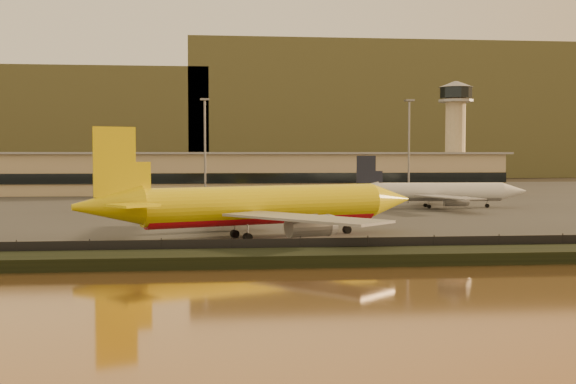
# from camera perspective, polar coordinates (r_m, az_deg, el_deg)

# --- Properties ---
(ground) EXTENTS (900.00, 900.00, 0.00)m
(ground) POSITION_cam_1_polar(r_m,az_deg,el_deg) (96.98, -1.12, -4.21)
(ground) COLOR black
(ground) RESTS_ON ground
(embankment) EXTENTS (320.00, 7.00, 1.40)m
(embankment) POSITION_cam_1_polar(r_m,az_deg,el_deg) (80.11, -0.10, -5.23)
(embankment) COLOR black
(embankment) RESTS_ON ground
(tarmac) EXTENTS (320.00, 220.00, 0.20)m
(tarmac) POSITION_cam_1_polar(r_m,az_deg,el_deg) (191.42, -3.51, -0.62)
(tarmac) COLOR #2D2D2D
(tarmac) RESTS_ON ground
(perimeter_fence) EXTENTS (300.00, 0.05, 2.20)m
(perimeter_fence) POSITION_cam_1_polar(r_m,az_deg,el_deg) (83.97, -0.37, -4.43)
(perimeter_fence) COLOR black
(perimeter_fence) RESTS_ON tarmac
(terminal_building) EXTENTS (202.00, 25.00, 12.60)m
(terminal_building) POSITION_cam_1_polar(r_m,az_deg,el_deg) (221.60, -7.61, 1.44)
(terminal_building) COLOR tan
(terminal_building) RESTS_ON tarmac
(control_tower) EXTENTS (11.20, 11.20, 35.50)m
(control_tower) POSITION_cam_1_polar(r_m,az_deg,el_deg) (240.12, 13.09, 5.19)
(control_tower) COLOR tan
(control_tower) RESTS_ON tarmac
(apron_light_masts) EXTENTS (152.20, 12.20, 25.40)m
(apron_light_masts) POSITION_cam_1_polar(r_m,az_deg,el_deg) (172.46, 1.75, 4.17)
(apron_light_masts) COLOR slate
(apron_light_masts) RESTS_ON tarmac
(distant_hills) EXTENTS (470.00, 160.00, 70.00)m
(distant_hills) POSITION_cam_1_polar(r_m,az_deg,el_deg) (436.48, -7.63, 5.50)
(distant_hills) COLOR brown
(distant_hills) RESTS_ON ground
(dhl_cargo_jet) EXTENTS (50.12, 47.53, 15.50)m
(dhl_cargo_jet) POSITION_cam_1_polar(r_m,az_deg,el_deg) (102.33, -2.31, -1.11)
(dhl_cargo_jet) COLOR yellow
(dhl_cargo_jet) RESTS_ON tarmac
(white_narrowbody_jet) EXTENTS (40.56, 39.51, 11.65)m
(white_narrowbody_jet) POSITION_cam_1_polar(r_m,az_deg,el_deg) (164.74, 11.68, -0.02)
(white_narrowbody_jet) COLOR white
(white_narrowbody_jet) RESTS_ON tarmac
(gse_vehicle_yellow) EXTENTS (4.13, 2.32, 1.76)m
(gse_vehicle_yellow) POSITION_cam_1_polar(r_m,az_deg,el_deg) (129.37, -0.90, -1.92)
(gse_vehicle_yellow) COLOR yellow
(gse_vehicle_yellow) RESTS_ON tarmac
(gse_vehicle_white) EXTENTS (3.75, 2.06, 1.60)m
(gse_vehicle_white) POSITION_cam_1_polar(r_m,az_deg,el_deg) (126.87, -8.41, -2.08)
(gse_vehicle_white) COLOR white
(gse_vehicle_white) RESTS_ON tarmac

